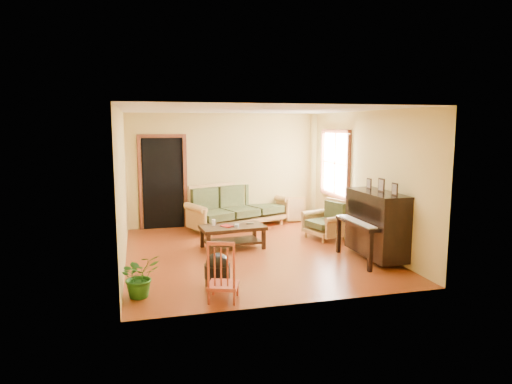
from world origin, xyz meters
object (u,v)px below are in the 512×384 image
object	(u,v)px
armchair	(325,219)
red_chair	(223,270)
footstool	(217,273)
coffee_table	(233,237)
sofa	(239,206)
piano	(377,226)
ceramic_crock	(315,217)
potted_plant	(140,276)

from	to	relation	value
armchair	red_chair	size ratio (longest dim) A/B	0.95
footstool	red_chair	size ratio (longest dim) A/B	0.45
red_chair	footstool	bearing A→B (deg)	107.39
coffee_table	armchair	bearing A→B (deg)	7.19
sofa	armchair	bearing A→B (deg)	-65.91
piano	red_chair	xyz separation A→B (m)	(-2.93, -1.16, -0.18)
ceramic_crock	red_chair	bearing A→B (deg)	-125.26
piano	red_chair	size ratio (longest dim) A/B	1.60
sofa	piano	xyz separation A→B (m)	(1.79, -3.04, 0.10)
armchair	footstool	bearing A→B (deg)	-157.34
armchair	potted_plant	size ratio (longest dim) A/B	1.35
footstool	potted_plant	world-z (taller)	potted_plant
piano	potted_plant	bearing A→B (deg)	-170.01
sofa	footstool	size ratio (longest dim) A/B	6.13
sofa	piano	distance (m)	3.53
sofa	piano	bearing A→B (deg)	-81.86
coffee_table	red_chair	size ratio (longest dim) A/B	1.42
armchair	sofa	bearing A→B (deg)	119.28
armchair	footstool	xyz separation A→B (m)	(-2.63, -2.19, -0.22)
coffee_table	ceramic_crock	bearing A→B (deg)	37.02
coffee_table	piano	size ratio (longest dim) A/B	0.89
sofa	red_chair	world-z (taller)	sofa
piano	footstool	xyz separation A→B (m)	(-2.91, -0.58, -0.42)
sofa	ceramic_crock	size ratio (longest dim) A/B	10.17
ceramic_crock	sofa	bearing A→B (deg)	-175.72
piano	potted_plant	size ratio (longest dim) A/B	2.28
potted_plant	sofa	bearing A→B (deg)	59.63
coffee_table	piano	xyz separation A→B (m)	(2.29, -1.36, 0.38)
red_chair	ceramic_crock	xyz separation A→B (m)	(3.08, 4.35, -0.31)
coffee_table	ceramic_crock	distance (m)	3.05
ceramic_crock	potted_plant	world-z (taller)	potted_plant
armchair	potted_plant	xyz separation A→B (m)	(-3.73, -2.37, -0.10)
footstool	piano	bearing A→B (deg)	11.25
piano	ceramic_crock	distance (m)	3.23
sofa	coffee_table	size ratio (longest dim) A/B	1.95
sofa	piano	size ratio (longest dim) A/B	1.73
armchair	potted_plant	bearing A→B (deg)	-164.73
red_chair	potted_plant	world-z (taller)	red_chair
sofa	red_chair	bearing A→B (deg)	-127.49
sofa	coffee_table	xyz separation A→B (m)	(-0.50, -1.69, -0.28)
coffee_table	armchair	world-z (taller)	armchair
sofa	footstool	world-z (taller)	sofa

